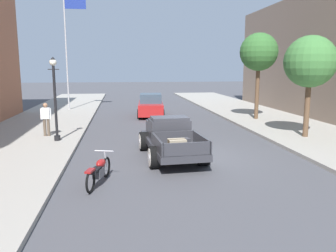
{
  "coord_description": "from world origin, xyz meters",
  "views": [
    {
      "loc": [
        -2.51,
        -13.09,
        3.53
      ],
      "look_at": [
        -0.5,
        1.4,
        1.0
      ],
      "focal_mm": 36.39,
      "sensor_mm": 36.0,
      "label": 1
    }
  ],
  "objects_px": {
    "street_lamp_near": "(55,93)",
    "flagpole": "(69,38)",
    "hotrod_truck_gunmetal": "(170,137)",
    "street_tree_second": "(259,53)",
    "pedestrian_sidewalk_left": "(46,117)",
    "car_background_red": "(151,106)",
    "street_tree_nearest": "(310,62)",
    "motorcycle_parked": "(99,170)"
  },
  "relations": [
    {
      "from": "pedestrian_sidewalk_left",
      "to": "street_tree_second",
      "type": "distance_m",
      "value": 13.65
    },
    {
      "from": "street_tree_second",
      "to": "pedestrian_sidewalk_left",
      "type": "bearing_deg",
      "value": -162.09
    },
    {
      "from": "motorcycle_parked",
      "to": "street_tree_nearest",
      "type": "xyz_separation_m",
      "value": [
        9.71,
        5.3,
        3.33
      ]
    },
    {
      "from": "hotrod_truck_gunmetal",
      "to": "street_tree_second",
      "type": "xyz_separation_m",
      "value": [
        6.97,
        8.17,
        3.71
      ]
    },
    {
      "from": "car_background_red",
      "to": "flagpole",
      "type": "distance_m",
      "value": 8.72
    },
    {
      "from": "pedestrian_sidewalk_left",
      "to": "flagpole",
      "type": "distance_m",
      "value": 11.93
    },
    {
      "from": "street_tree_nearest",
      "to": "street_tree_second",
      "type": "height_order",
      "value": "street_tree_second"
    },
    {
      "from": "flagpole",
      "to": "street_lamp_near",
      "type": "bearing_deg",
      "value": -85.41
    },
    {
      "from": "hotrod_truck_gunmetal",
      "to": "flagpole",
      "type": "xyz_separation_m",
      "value": [
        -5.88,
        15.07,
        5.02
      ]
    },
    {
      "from": "hotrod_truck_gunmetal",
      "to": "flagpole",
      "type": "relative_size",
      "value": 0.55
    },
    {
      "from": "hotrod_truck_gunmetal",
      "to": "street_tree_second",
      "type": "bearing_deg",
      "value": 49.5
    },
    {
      "from": "pedestrian_sidewalk_left",
      "to": "street_tree_nearest",
      "type": "height_order",
      "value": "street_tree_nearest"
    },
    {
      "from": "flagpole",
      "to": "street_tree_nearest",
      "type": "relative_size",
      "value": 1.87
    },
    {
      "from": "car_background_red",
      "to": "street_tree_second",
      "type": "relative_size",
      "value": 0.79
    },
    {
      "from": "car_background_red",
      "to": "flagpole",
      "type": "height_order",
      "value": "flagpole"
    },
    {
      "from": "street_lamp_near",
      "to": "street_tree_nearest",
      "type": "distance_m",
      "value": 12.09
    },
    {
      "from": "flagpole",
      "to": "car_background_red",
      "type": "bearing_deg",
      "value": -31.28
    },
    {
      "from": "pedestrian_sidewalk_left",
      "to": "street_tree_second",
      "type": "height_order",
      "value": "street_tree_second"
    },
    {
      "from": "car_background_red",
      "to": "flagpole",
      "type": "xyz_separation_m",
      "value": [
        -6.1,
        3.71,
        5.0
      ]
    },
    {
      "from": "car_background_red",
      "to": "flagpole",
      "type": "bearing_deg",
      "value": 148.72
    },
    {
      "from": "street_lamp_near",
      "to": "motorcycle_parked",
      "type": "bearing_deg",
      "value": -69.21
    },
    {
      "from": "motorcycle_parked",
      "to": "street_tree_second",
      "type": "xyz_separation_m",
      "value": [
        9.6,
        11.27,
        4.03
      ]
    },
    {
      "from": "pedestrian_sidewalk_left",
      "to": "car_background_red",
      "type": "bearing_deg",
      "value": 51.25
    },
    {
      "from": "hotrod_truck_gunmetal",
      "to": "motorcycle_parked",
      "type": "distance_m",
      "value": 4.07
    },
    {
      "from": "pedestrian_sidewalk_left",
      "to": "hotrod_truck_gunmetal",
      "type": "bearing_deg",
      "value": -36.16
    },
    {
      "from": "street_lamp_near",
      "to": "flagpole",
      "type": "bearing_deg",
      "value": 94.59
    },
    {
      "from": "flagpole",
      "to": "street_tree_second",
      "type": "xyz_separation_m",
      "value": [
        12.85,
        -6.91,
        -1.3
      ]
    },
    {
      "from": "car_background_red",
      "to": "street_tree_nearest",
      "type": "relative_size",
      "value": 0.91
    },
    {
      "from": "hotrod_truck_gunmetal",
      "to": "car_background_red",
      "type": "bearing_deg",
      "value": 88.89
    },
    {
      "from": "hotrod_truck_gunmetal",
      "to": "car_background_red",
      "type": "xyz_separation_m",
      "value": [
        0.22,
        11.36,
        0.01
      ]
    },
    {
      "from": "car_background_red",
      "to": "motorcycle_parked",
      "type": "bearing_deg",
      "value": -101.12
    },
    {
      "from": "pedestrian_sidewalk_left",
      "to": "flagpole",
      "type": "height_order",
      "value": "flagpole"
    },
    {
      "from": "pedestrian_sidewalk_left",
      "to": "street_tree_nearest",
      "type": "bearing_deg",
      "value": -8.55
    },
    {
      "from": "pedestrian_sidewalk_left",
      "to": "street_tree_second",
      "type": "bearing_deg",
      "value": 17.91
    },
    {
      "from": "street_lamp_near",
      "to": "hotrod_truck_gunmetal",
      "type": "bearing_deg",
      "value": -30.65
    },
    {
      "from": "flagpole",
      "to": "motorcycle_parked",
      "type": "bearing_deg",
      "value": -79.84
    },
    {
      "from": "hotrod_truck_gunmetal",
      "to": "street_tree_nearest",
      "type": "distance_m",
      "value": 8.01
    },
    {
      "from": "pedestrian_sidewalk_left",
      "to": "street_lamp_near",
      "type": "bearing_deg",
      "value": -59.38
    },
    {
      "from": "hotrod_truck_gunmetal",
      "to": "motorcycle_parked",
      "type": "xyz_separation_m",
      "value": [
        -2.62,
        -3.1,
        -0.31
      ]
    },
    {
      "from": "pedestrian_sidewalk_left",
      "to": "street_lamp_near",
      "type": "height_order",
      "value": "street_lamp_near"
    },
    {
      "from": "motorcycle_parked",
      "to": "car_background_red",
      "type": "bearing_deg",
      "value": 78.88
    },
    {
      "from": "street_lamp_near",
      "to": "street_tree_second",
      "type": "bearing_deg",
      "value": 23.89
    }
  ]
}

